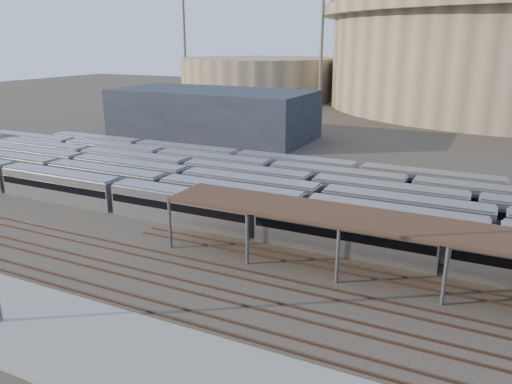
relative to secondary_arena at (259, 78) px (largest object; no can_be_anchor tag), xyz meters
The scene contains 10 objects.
ground 143.35m from the secondary_arena, 65.22° to the right, with size 420.00×420.00×0.00m, color #383026.
apron 155.23m from the secondary_arena, 69.23° to the right, with size 50.00×9.00×0.20m, color gray.
subway_trains 126.63m from the secondary_arena, 61.80° to the right, with size 123.32×23.90×3.60m.
inspection_shed 150.35m from the secondary_arena, 56.94° to the right, with size 60.30×6.00×5.30m.
empty_tracks 147.89m from the secondary_arena, 66.04° to the right, with size 170.00×9.62×0.18m.
secondary_arena is the anchor object (origin of this frame).
service_building 79.08m from the secondary_arena, 71.57° to the right, with size 42.00×20.00×10.00m, color #1E232D.
floodlight_0 38.55m from the secondary_arena, 33.69° to the right, with size 4.00×1.00×38.40m.
floodlight_1 30.19m from the secondary_arena, 158.20° to the right, with size 4.00×1.00×38.40m.
floodlight_3 59.89m from the secondary_arena, 30.96° to the left, with size 4.00×1.00×38.40m.
Camera 1 is at (19.91, -36.47, 19.88)m, focal length 35.00 mm.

